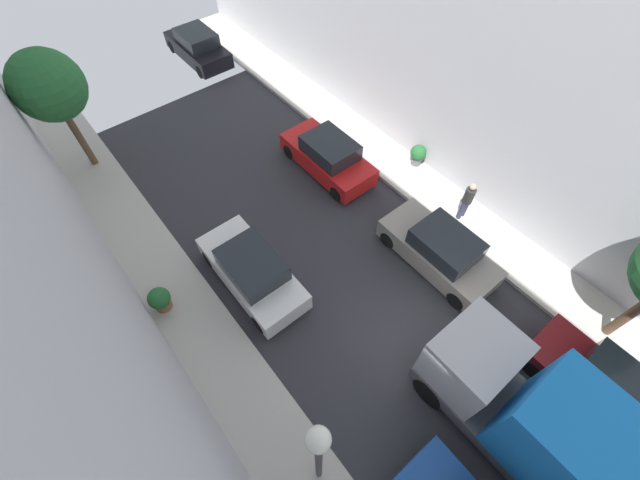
{
  "coord_description": "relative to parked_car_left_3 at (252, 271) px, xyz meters",
  "views": [
    {
      "loc": [
        -5.29,
        -1.66,
        12.06
      ],
      "look_at": [
        -0.09,
        4.74,
        0.5
      ],
      "focal_mm": 22.65,
      "sensor_mm": 36.0,
      "label": 1
    }
  ],
  "objects": [
    {
      "name": "ground",
      "position": [
        2.7,
        -5.05,
        -0.72
      ],
      "size": [
        32.0,
        32.0,
        0.0
      ],
      "primitive_type": "plane",
      "color": "#2D2D33"
    },
    {
      "name": "sidewalk_left",
      "position": [
        -2.3,
        -5.05,
        -0.64
      ],
      "size": [
        2.0,
        44.0,
        0.15
      ],
      "primitive_type": "cube",
      "color": "#B7B2A8",
      "rests_on": "ground"
    },
    {
      "name": "sidewalk_right",
      "position": [
        7.7,
        -5.05,
        -0.64
      ],
      "size": [
        2.0,
        44.0,
        0.15
      ],
      "primitive_type": "cube",
      "color": "#B7B2A8",
      "rests_on": "ground"
    },
    {
      "name": "parked_car_left_3",
      "position": [
        0.0,
        0.0,
        0.0
      ],
      "size": [
        1.78,
        4.2,
        1.57
      ],
      "color": "white",
      "rests_on": "ground"
    },
    {
      "name": "parked_car_right_1",
      "position": [
        5.4,
        -9.3,
        0.0
      ],
      "size": [
        1.78,
        4.2,
        1.57
      ],
      "color": "maroon",
      "rests_on": "ground"
    },
    {
      "name": "parked_car_right_2",
      "position": [
        5.4,
        -3.33,
        0.0
      ],
      "size": [
        1.78,
        4.2,
        1.57
      ],
      "color": "gray",
      "rests_on": "ground"
    },
    {
      "name": "parked_car_right_3",
      "position": [
        5.4,
        2.61,
        0.0
      ],
      "size": [
        1.78,
        4.2,
        1.57
      ],
      "color": "red",
      "rests_on": "ground"
    },
    {
      "name": "parked_car_right_4",
      "position": [
        5.4,
        13.32,
        0.0
      ],
      "size": [
        1.78,
        4.2,
        1.57
      ],
      "color": "black",
      "rests_on": "ground"
    },
    {
      "name": "delivery_truck",
      "position": [
        2.7,
        -9.03,
        1.07
      ],
      "size": [
        2.26,
        6.6,
        3.38
      ],
      "color": "#4C4C51",
      "rests_on": "ground"
    },
    {
      "name": "pedestrian",
      "position": [
        7.6,
        -2.59,
        0.35
      ],
      "size": [
        0.4,
        0.36,
        1.72
      ],
      "color": "#2D334C",
      "rests_on": "sidewalk_right"
    },
    {
      "name": "street_tree_0",
      "position": [
        -2.06,
        8.96,
        3.03
      ],
      "size": [
        2.5,
        2.5,
        4.87
      ],
      "color": "brown",
      "rests_on": "sidewalk_left"
    },
    {
      "name": "potted_plant_1",
      "position": [
        -2.82,
        1.01,
        -0.07
      ],
      "size": [
        0.7,
        0.7,
        0.93
      ],
      "color": "brown",
      "rests_on": "sidewalk_left"
    },
    {
      "name": "potted_plant_2",
      "position": [
        8.38,
        0.42,
        -0.05
      ],
      "size": [
        0.65,
        0.65,
        0.91
      ],
      "color": "slate",
      "rests_on": "sidewalk_right"
    },
    {
      "name": "lamp_post",
      "position": [
        -1.9,
        -5.82,
        2.82
      ],
      "size": [
        0.44,
        0.44,
        5.1
      ],
      "color": "#333338",
      "rests_on": "sidewalk_left"
    }
  ]
}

